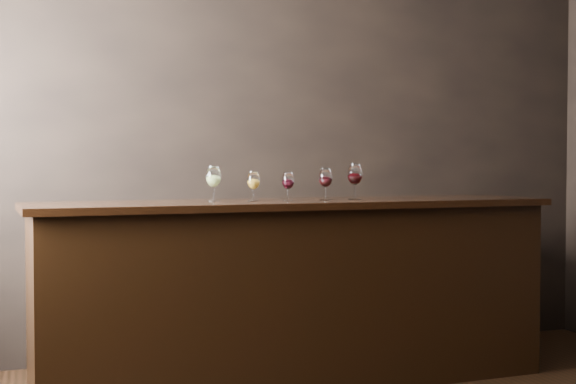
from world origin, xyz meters
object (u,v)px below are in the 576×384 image
object	(u,v)px
bar_counter	(296,296)
glass_amber	(253,181)
back_bar_shelf	(305,291)
glass_red_b	(326,178)
glass_white	(214,177)
glass_red_a	(288,181)
glass_red_c	(355,175)

from	to	relation	value
bar_counter	glass_amber	distance (m)	0.74
back_bar_shelf	glass_red_b	distance (m)	1.02
glass_red_b	back_bar_shelf	bearing A→B (deg)	82.01
glass_red_b	bar_counter	bearing A→B (deg)	175.94
glass_white	glass_red_a	size ratio (longest dim) A/B	1.20
glass_white	glass_red_b	world-z (taller)	glass_white
bar_counter	glass_amber	bearing A→B (deg)	-177.95
back_bar_shelf	glass_red_b	xyz separation A→B (m)	(-0.09, -0.65, 0.78)
glass_red_b	glass_red_c	size ratio (longest dim) A/B	0.88
bar_counter	glass_red_b	size ratio (longest dim) A/B	15.71
glass_white	glass_red_b	size ratio (longest dim) A/B	1.06
back_bar_shelf	bar_counter	bearing A→B (deg)	-112.83
bar_counter	glass_red_a	world-z (taller)	glass_red_a
glass_white	glass_red_a	distance (m)	0.44
glass_white	glass_red_c	xyz separation A→B (m)	(0.88, 0.01, 0.01)
back_bar_shelf	glass_red_a	size ratio (longest dim) A/B	14.59
glass_white	glass_red_b	xyz separation A→B (m)	(0.67, -0.03, -0.01)
glass_amber	glass_red_c	xyz separation A→B (m)	(0.65, 0.05, 0.03)
glass_amber	glass_red_b	size ratio (longest dim) A/B	0.91
glass_amber	glass_red_a	distance (m)	0.21
glass_white	glass_amber	world-z (taller)	glass_white
back_bar_shelf	glass_white	world-z (taller)	glass_white
glass_white	glass_red_c	bearing A→B (deg)	0.40
bar_counter	glass_red_a	bearing A→B (deg)	-158.18
bar_counter	glass_red_c	world-z (taller)	glass_red_c
back_bar_shelf	glass_red_c	xyz separation A→B (m)	(0.11, -0.61, 0.80)
bar_counter	glass_red_a	size ratio (longest dim) A/B	17.73
back_bar_shelf	glass_red_a	bearing A→B (deg)	-116.31
bar_counter	glass_white	distance (m)	0.86
glass_red_a	glass_red_b	xyz separation A→B (m)	(0.24, 0.02, 0.01)
back_bar_shelf	glass_red_b	bearing A→B (deg)	-97.99
glass_white	back_bar_shelf	bearing A→B (deg)	39.03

